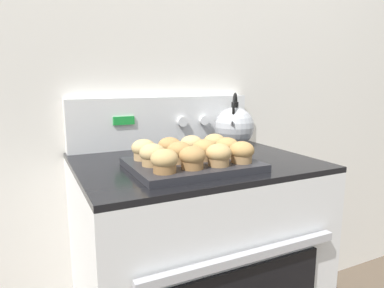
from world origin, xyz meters
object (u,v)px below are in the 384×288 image
at_px(muffin_pan, 192,164).
at_px(muffin_r1_c1, 179,152).
at_px(muffin_r2_c1, 170,147).
at_px(tea_kettle, 234,126).
at_px(muffin_r0_c1, 192,158).
at_px(muffin_r2_c2, 192,145).
at_px(muffin_r0_c2, 219,155).
at_px(muffin_r1_c2, 204,150).
at_px(muffin_r1_c0, 152,155).
at_px(muffin_r0_c3, 242,152).
at_px(muffin_r2_c3, 215,143).
at_px(muffin_r0_c0, 165,161).
at_px(muffin_r2_c0, 144,150).
at_px(stove_range, 193,277).
at_px(muffin_r1_c3, 227,148).

xyz_separation_m(muffin_pan, muffin_r1_c1, (-0.04, -0.00, 0.04)).
relative_size(muffin_r2_c1, tea_kettle, 0.35).
relative_size(muffin_r0_c1, muffin_r2_c2, 1.00).
xyz_separation_m(muffin_r0_c2, muffin_r1_c2, (-0.00, 0.08, 0.00)).
height_order(muffin_r0_c1, muffin_r1_c2, same).
xyz_separation_m(muffin_r1_c0, muffin_r1_c1, (0.08, -0.00, 0.00)).
xyz_separation_m(muffin_r0_c3, muffin_r1_c1, (-0.17, 0.08, 0.00)).
distance_m(muffin_r1_c2, muffin_r2_c2, 0.09).
height_order(muffin_r0_c3, muffin_r2_c3, same).
bearing_deg(muffin_r0_c0, muffin_pan, 34.95).
height_order(muffin_r2_c0, muffin_r2_c2, same).
relative_size(stove_range, muffin_r1_c2, 11.73).
bearing_deg(muffin_r0_c1, muffin_r2_c2, 64.77).
height_order(muffin_r1_c3, muffin_r2_c3, same).
bearing_deg(muffin_r0_c0, muffin_r1_c2, 27.01).
relative_size(muffin_r1_c2, muffin_r2_c0, 1.00).
bearing_deg(muffin_r2_c3, tea_kettle, 41.30).
bearing_deg(muffin_r0_c3, muffin_r2_c2, 117.53).
distance_m(muffin_r1_c1, muffin_r2_c1, 0.09).
xyz_separation_m(muffin_r1_c2, muffin_r1_c3, (0.08, 0.00, 0.00)).
bearing_deg(muffin_r1_c1, muffin_r1_c0, 178.21).
bearing_deg(muffin_r2_c3, muffin_r1_c2, -135.26).
bearing_deg(stove_range, muffin_pan, -117.86).
distance_m(stove_range, muffin_r2_c0, 0.53).
xyz_separation_m(muffin_r0_c2, muffin_r2_c0, (-0.17, 0.17, 0.00)).
xyz_separation_m(muffin_pan, muffin_r2_c3, (0.13, 0.08, 0.04)).
relative_size(muffin_r0_c3, muffin_r1_c2, 1.00).
xyz_separation_m(muffin_r0_c2, muffin_r0_c3, (0.08, 0.00, 0.00)).
xyz_separation_m(stove_range, muffin_pan, (-0.05, -0.10, 0.45)).
bearing_deg(muffin_r1_c0, muffin_r2_c1, 43.32).
bearing_deg(muffin_r0_c3, muffin_r0_c1, -179.62).
height_order(muffin_r1_c2, muffin_r2_c1, same).
bearing_deg(muffin_r2_c0, muffin_r2_c1, -0.47).
bearing_deg(muffin_pan, muffin_r1_c2, -3.82).
relative_size(muffin_r1_c0, muffin_r1_c1, 1.00).
relative_size(muffin_r0_c3, tea_kettle, 0.35).
distance_m(muffin_r0_c0, muffin_r1_c3, 0.26).
bearing_deg(muffin_r1_c1, muffin_r0_c1, -87.21).
height_order(muffin_r1_c2, muffin_r2_c0, same).
bearing_deg(muffin_r2_c1, muffin_r0_c0, -116.39).
bearing_deg(muffin_r1_c1, muffin_pan, 2.15).
height_order(stove_range, muffin_r0_c0, muffin_r0_c0).
bearing_deg(muffin_r2_c2, muffin_r2_c3, -1.87).
bearing_deg(muffin_r2_c2, stove_range, 50.24).
distance_m(muffin_r2_c2, tea_kettle, 0.32).
bearing_deg(muffin_r0_c0, tea_kettle, 37.26).
relative_size(stove_range, muffin_r2_c3, 11.73).
bearing_deg(muffin_pan, muffin_r2_c1, 115.41).
bearing_deg(tea_kettle, muffin_r2_c0, -159.93).
distance_m(muffin_r1_c0, muffin_r1_c1, 0.08).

